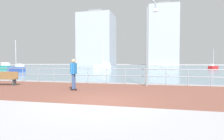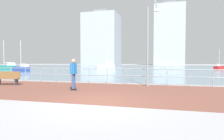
{
  "view_description": "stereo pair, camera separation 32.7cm",
  "coord_description": "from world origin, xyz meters",
  "px_view_note": "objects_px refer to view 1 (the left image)",
  "views": [
    {
      "loc": [
        2.26,
        -7.29,
        1.56
      ],
      "look_at": [
        -0.36,
        3.8,
        1.1
      ],
      "focal_mm": 31.2,
      "sensor_mm": 36.0,
      "label": 1
    },
    {
      "loc": [
        2.58,
        -7.21,
        1.56
      ],
      "look_at": [
        -0.36,
        3.8,
        1.1
      ],
      "focal_mm": 31.2,
      "sensor_mm": 36.0,
      "label": 2
    }
  ],
  "objects_px": {
    "lamppost": "(149,37)",
    "sailboat_yellow": "(17,69)",
    "sailboat_red": "(213,67)",
    "skateboarder": "(74,72)",
    "park_bench": "(6,78)",
    "sailboat_white": "(103,67)"
  },
  "relations": [
    {
      "from": "lamppost",
      "to": "park_bench",
      "type": "relative_size",
      "value": 3.49
    },
    {
      "from": "lamppost",
      "to": "sailboat_red",
      "type": "bearing_deg",
      "value": 70.18
    },
    {
      "from": "skateboarder",
      "to": "sailboat_red",
      "type": "relative_size",
      "value": 0.38
    },
    {
      "from": "sailboat_white",
      "to": "sailboat_red",
      "type": "relative_size",
      "value": 1.45
    },
    {
      "from": "skateboarder",
      "to": "park_bench",
      "type": "height_order",
      "value": "skateboarder"
    },
    {
      "from": "lamppost",
      "to": "sailboat_white",
      "type": "relative_size",
      "value": 0.87
    },
    {
      "from": "lamppost",
      "to": "sailboat_white",
      "type": "xyz_separation_m",
      "value": [
        -10.41,
        25.34,
        -2.55
      ]
    },
    {
      "from": "sailboat_white",
      "to": "sailboat_red",
      "type": "height_order",
      "value": "sailboat_white"
    },
    {
      "from": "skateboarder",
      "to": "sailboat_red",
      "type": "xyz_separation_m",
      "value": [
        16.91,
        39.07,
        -0.61
      ]
    },
    {
      "from": "skateboarder",
      "to": "park_bench",
      "type": "distance_m",
      "value": 5.59
    },
    {
      "from": "lamppost",
      "to": "skateboarder",
      "type": "distance_m",
      "value": 5.46
    },
    {
      "from": "lamppost",
      "to": "skateboarder",
      "type": "bearing_deg",
      "value": -141.77
    },
    {
      "from": "park_bench",
      "to": "sailboat_red",
      "type": "height_order",
      "value": "sailboat_red"
    },
    {
      "from": "park_bench",
      "to": "sailboat_red",
      "type": "distance_m",
      "value": 44.05
    },
    {
      "from": "lamppost",
      "to": "sailboat_yellow",
      "type": "height_order",
      "value": "lamppost"
    },
    {
      "from": "sailboat_yellow",
      "to": "sailboat_red",
      "type": "xyz_separation_m",
      "value": [
        35.11,
        21.43,
        -0.06
      ]
    },
    {
      "from": "lamppost",
      "to": "sailboat_red",
      "type": "xyz_separation_m",
      "value": [
        12.96,
        35.96,
        -2.75
      ]
    },
    {
      "from": "park_bench",
      "to": "sailboat_white",
      "type": "distance_m",
      "value": 27.35
    },
    {
      "from": "skateboarder",
      "to": "sailboat_yellow",
      "type": "height_order",
      "value": "sailboat_yellow"
    },
    {
      "from": "skateboarder",
      "to": "sailboat_white",
      "type": "height_order",
      "value": "sailboat_white"
    },
    {
      "from": "skateboarder",
      "to": "park_bench",
      "type": "xyz_separation_m",
      "value": [
        -5.45,
        1.12,
        -0.57
      ]
    },
    {
      "from": "park_bench",
      "to": "sailboat_white",
      "type": "bearing_deg",
      "value": 92.11
    }
  ]
}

